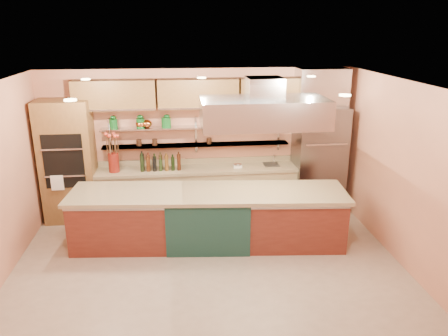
{
  "coord_description": "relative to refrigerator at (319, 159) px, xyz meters",
  "views": [
    {
      "loc": [
        -0.43,
        -5.85,
        3.57
      ],
      "look_at": [
        0.34,
        1.0,
        1.31
      ],
      "focal_mm": 35.0,
      "sensor_mm": 36.0,
      "label": 1
    }
  ],
  "objects": [
    {
      "name": "copper_kettle",
      "position": [
        -3.33,
        0.23,
        0.74
      ],
      "size": [
        0.23,
        0.23,
        0.15
      ],
      "primitive_type": "ellipsoid",
      "rotation": [
        0.0,
        0.0,
        -0.24
      ],
      "color": "#BC5F2B",
      "rests_on": "wall_shelf_upper"
    },
    {
      "name": "green_canister",
      "position": [
        -2.98,
        0.23,
        0.76
      ],
      "size": [
        0.21,
        0.21,
        0.19
      ],
      "primitive_type": "cylinder",
      "rotation": [
        0.0,
        0.0,
        0.43
      ],
      "color": "#114F1B",
      "rests_on": "wall_shelf_upper"
    },
    {
      "name": "wall_shelf_lower",
      "position": [
        -2.4,
        0.23,
        0.3
      ],
      "size": [
        3.6,
        0.26,
        0.03
      ],
      "primitive_type": "cube",
      "color": "#B1B4B8",
      "rests_on": "wall_back"
    },
    {
      "name": "ceiling",
      "position": [
        -2.35,
        -2.14,
        1.75
      ],
      "size": [
        6.0,
        5.0,
        0.02
      ],
      "primitive_type": "cube",
      "color": "black",
      "rests_on": "wall_back"
    },
    {
      "name": "wall_front",
      "position": [
        -2.35,
        -4.64,
        0.35
      ],
      "size": [
        6.0,
        0.04,
        2.8
      ],
      "primitive_type": "cube",
      "color": "tan",
      "rests_on": "floor"
    },
    {
      "name": "island",
      "position": [
        -2.29,
        -1.25,
        -0.58
      ],
      "size": [
        4.57,
        1.37,
        0.94
      ],
      "primitive_type": "cube",
      "rotation": [
        0.0,
        0.0,
        -0.09
      ],
      "color": "maroon",
      "rests_on": "floor"
    },
    {
      "name": "wall_right",
      "position": [
        0.65,
        -2.14,
        0.35
      ],
      "size": [
        0.04,
        5.0,
        2.8
      ],
      "primitive_type": "cube",
      "color": "tan",
      "rests_on": "floor"
    },
    {
      "name": "floor",
      "position": [
        -2.35,
        -2.14,
        -1.06
      ],
      "size": [
        6.0,
        5.0,
        0.02
      ],
      "primitive_type": "cube",
      "color": "tan",
      "rests_on": "ground"
    },
    {
      "name": "upper_cabinets",
      "position": [
        -2.35,
        0.18,
        1.3
      ],
      "size": [
        4.6,
        0.36,
        0.55
      ],
      "primitive_type": "cube",
      "color": "brown",
      "rests_on": "wall_back"
    },
    {
      "name": "kitchen_scale",
      "position": [
        -1.62,
        0.01,
        -0.07
      ],
      "size": [
        0.17,
        0.13,
        0.09
      ],
      "primitive_type": "cube",
      "rotation": [
        0.0,
        0.0,
        -0.01
      ],
      "color": "white",
      "rests_on": "back_counter"
    },
    {
      "name": "flower_vase",
      "position": [
        -3.97,
        0.01,
        0.06
      ],
      "size": [
        0.21,
        0.21,
        0.36
      ],
      "primitive_type": "cylinder",
      "rotation": [
        0.0,
        0.0,
        -0.05
      ],
      "color": "maroon",
      "rests_on": "back_counter"
    },
    {
      "name": "wall_shelf_upper",
      "position": [
        -2.4,
        0.23,
        0.65
      ],
      "size": [
        3.6,
        0.26,
        0.03
      ],
      "primitive_type": "cube",
      "color": "#B1B4B8",
      "rests_on": "wall_back"
    },
    {
      "name": "wall_back",
      "position": [
        -2.35,
        0.36,
        0.35
      ],
      "size": [
        6.0,
        0.04,
        2.8
      ],
      "primitive_type": "cube",
      "color": "tan",
      "rests_on": "floor"
    },
    {
      "name": "oven_stack",
      "position": [
        -4.8,
        0.04,
        0.1
      ],
      "size": [
        0.95,
        0.64,
        2.3
      ],
      "primitive_type": "cube",
      "color": "brown",
      "rests_on": "floor"
    },
    {
      "name": "ceiling_downlights",
      "position": [
        -2.35,
        -1.94,
        1.72
      ],
      "size": [
        4.0,
        2.8,
        0.02
      ],
      "primitive_type": "cube",
      "color": "#FFE5A5",
      "rests_on": "ceiling"
    },
    {
      "name": "range_hood",
      "position": [
        -1.39,
        -1.25,
        1.2
      ],
      "size": [
        2.0,
        1.0,
        0.45
      ],
      "primitive_type": "cube",
      "color": "#B1B4B8",
      "rests_on": "ceiling"
    },
    {
      "name": "refrigerator",
      "position": [
        0.0,
        0.0,
        0.0
      ],
      "size": [
        0.95,
        0.72,
        2.1
      ],
      "primitive_type": "cube",
      "color": "slate",
      "rests_on": "floor"
    },
    {
      "name": "back_counter",
      "position": [
        -2.4,
        0.06,
        -0.58
      ],
      "size": [
        3.84,
        0.64,
        0.93
      ],
      "primitive_type": "cube",
      "color": "tan",
      "rests_on": "floor"
    },
    {
      "name": "bar_faucet",
      "position": [
        -0.88,
        0.11,
        -0.01
      ],
      "size": [
        0.03,
        0.03,
        0.21
      ],
      "primitive_type": "cylinder",
      "rotation": [
        0.0,
        0.0,
        -0.07
      ],
      "color": "white",
      "rests_on": "back_counter"
    },
    {
      "name": "oil_bottle_cluster",
      "position": [
        -3.1,
        0.01,
        0.01
      ],
      "size": [
        0.83,
        0.28,
        0.26
      ],
      "primitive_type": "cube",
      "rotation": [
        0.0,
        0.0,
        -0.06
      ],
      "color": "black",
      "rests_on": "back_counter"
    }
  ]
}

